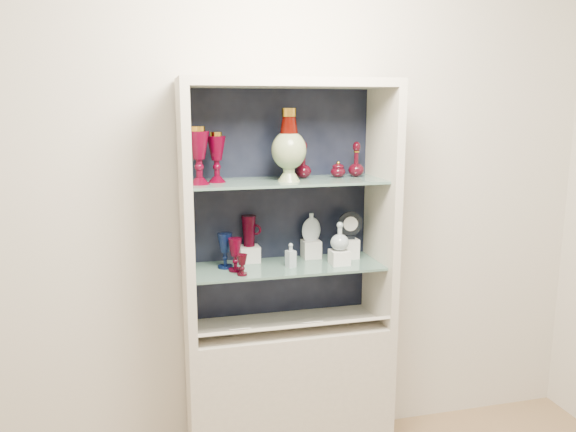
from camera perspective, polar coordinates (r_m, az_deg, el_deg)
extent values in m
cube|color=silver|center=(2.87, -1.07, 2.78)|extent=(3.50, 0.02, 2.80)
cube|color=beige|center=(3.00, 0.00, -17.61)|extent=(1.00, 0.40, 0.75)
cube|color=black|center=(2.86, -0.92, 1.21)|extent=(0.98, 0.02, 1.15)
cube|color=beige|center=(2.60, -10.31, 0.04)|extent=(0.04, 0.40, 1.15)
cube|color=beige|center=(2.83, 9.48, 0.95)|extent=(0.04, 0.40, 1.15)
cube|color=beige|center=(2.63, 0.00, 13.37)|extent=(1.00, 0.40, 0.04)
cube|color=slate|center=(2.76, -0.10, -5.14)|extent=(0.92, 0.34, 0.01)
cube|color=slate|center=(2.67, -0.10, 3.53)|extent=(0.92, 0.34, 0.01)
cube|color=beige|center=(2.73, 0.57, -11.22)|extent=(0.92, 0.17, 0.09)
cube|color=white|center=(2.67, -4.99, -11.40)|extent=(0.10, 0.06, 0.03)
cube|color=white|center=(2.74, 2.38, -10.75)|extent=(0.10, 0.06, 0.03)
cube|color=silver|center=(2.82, -3.97, -3.84)|extent=(0.10, 0.10, 0.08)
cube|color=silver|center=(2.89, 2.36, -3.36)|extent=(0.09, 0.09, 0.09)
cube|color=silver|center=(2.78, 5.24, -4.20)|extent=(0.09, 0.09, 0.07)
cube|color=silver|center=(2.89, 6.29, -3.28)|extent=(0.08, 0.08, 0.10)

